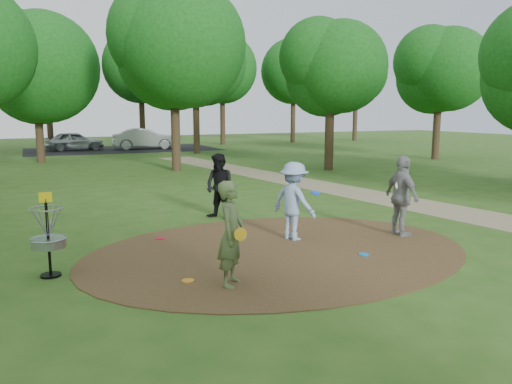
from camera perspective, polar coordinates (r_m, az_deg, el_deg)
name	(u,v)px	position (r m, az deg, el deg)	size (l,w,h in m)	color
ground	(280,251)	(10.68, 2.72, -6.79)	(100.00, 100.00, 0.00)	#2D5119
dirt_clearing	(280,251)	(10.68, 2.72, -6.73)	(8.40, 8.40, 0.02)	#47301C
footpath	(440,209)	(16.08, 20.27, -1.86)	(2.00, 40.00, 0.01)	#8C7A5B
parking_lot	(123,149)	(39.79, -14.98, 4.74)	(14.00, 8.00, 0.01)	black
player_observer_with_disc	(231,234)	(8.43, -2.85, -4.80)	(0.75, 0.79, 1.81)	#576B3D
player_throwing_with_disc	(294,201)	(11.45, 4.33, -1.06)	(1.24, 1.33, 1.81)	#8CA6D1
player_walking_with_disc	(220,187)	(13.65, -4.16, 0.62)	(1.04, 1.10, 1.80)	black
player_waiting_with_disc	(402,196)	(12.23, 16.34, -0.47)	(0.55, 1.16, 1.92)	gray
disc_ground_cyan	(241,238)	(11.65, -1.67, -5.26)	(0.22, 0.22, 0.02)	#189BC1
disc_ground_blue	(364,254)	(10.58, 12.24, -6.98)	(0.22, 0.22, 0.02)	blue
disc_ground_red	(161,238)	(11.80, -10.84, -5.24)	(0.22, 0.22, 0.02)	red
car_left	(75,141)	(39.66, -20.01, 5.50)	(1.67, 4.14, 1.41)	#A9ADB1
car_right	(145,139)	(39.54, -12.58, 5.96)	(1.69, 4.86, 1.60)	#A3A7AB
disc_ground_orange	(188,281)	(8.90, -7.77, -10.01)	(0.22, 0.22, 0.02)	orange
disc_golf_basket	(48,229)	(9.63, -22.71, -3.93)	(0.63, 0.63, 1.54)	black
tree_ring	(197,43)	(18.07, -6.71, 16.51)	(37.23, 45.86, 9.11)	#332316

